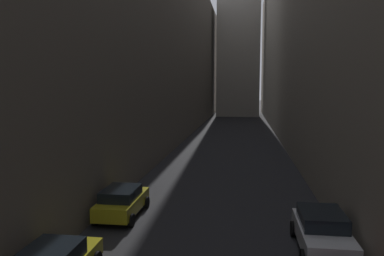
{
  "coord_description": "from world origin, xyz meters",
  "views": [
    {
      "loc": [
        1.39,
        7.8,
        6.29
      ],
      "look_at": [
        0.0,
        17.9,
        5.16
      ],
      "focal_mm": 35.52,
      "sensor_mm": 36.0,
      "label": 1
    }
  ],
  "objects": [
    {
      "name": "parked_car_right_far",
      "position": [
        4.4,
        22.27,
        0.81
      ],
      "size": [
        1.98,
        4.12,
        1.54
      ],
      "rotation": [
        0.0,
        0.0,
        1.57
      ],
      "color": "silver",
      "rests_on": "ground"
    },
    {
      "name": "ground_plane",
      "position": [
        0.0,
        48.0,
        0.0
      ],
      "size": [
        264.0,
        264.0,
        0.0
      ],
      "primitive_type": "plane",
      "color": "#232326"
    },
    {
      "name": "building_block_left",
      "position": [
        -10.74,
        50.0,
        11.51
      ],
      "size": [
        10.48,
        108.0,
        23.02
      ],
      "primitive_type": "cube",
      "color": "#60594F",
      "rests_on": "ground"
    },
    {
      "name": "parked_car_left_far",
      "position": [
        -4.4,
        25.01,
        0.76
      ],
      "size": [
        1.89,
        3.91,
        1.44
      ],
      "rotation": [
        0.0,
        0.0,
        1.57
      ],
      "color": "#A59919",
      "rests_on": "ground"
    },
    {
      "name": "building_block_right",
      "position": [
        13.03,
        50.0,
        12.96
      ],
      "size": [
        15.06,
        108.0,
        25.93
      ],
      "primitive_type": "cube",
      "color": "gray",
      "rests_on": "ground"
    }
  ]
}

